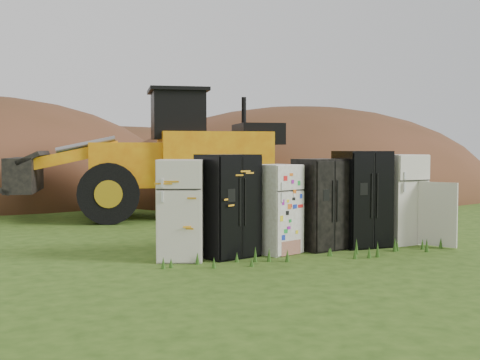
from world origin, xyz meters
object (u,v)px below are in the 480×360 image
Objects in this scene: fridge_dark_mid at (320,204)px; fridge_open_door at (400,199)px; wheel_loader at (145,153)px; fridge_leftmost at (181,210)px; fridge_black_side at (228,206)px; fridge_black_right at (362,199)px; fridge_sticker at (277,209)px.

fridge_dark_mid is 0.96× the size of fridge_open_door.
fridge_dark_mid is at bearing -63.49° from wheel_loader.
fridge_black_side is at bearing 21.33° from fridge_leftmost.
fridge_black_right is 0.25× the size of wheel_loader.
fridge_black_side is 1.12× the size of fridge_sticker.
wheel_loader reaches higher than fridge_sticker.
fridge_leftmost is 3.88m from fridge_black_right.
fridge_sticker is (1.91, -0.03, -0.05)m from fridge_leftmost.
fridge_black_right is 7.41m from wheel_loader.
fridge_dark_mid reaches higher than fridge_sticker.
fridge_black_side is 0.25× the size of wheel_loader.
fridge_black_side reaches higher than fridge_leftmost.
fridge_open_door is (2.97, 0.08, 0.09)m from fridge_sticker.
wheel_loader is at bearing 114.17° from fridge_open_door.
fridge_black_side reaches higher than fridge_sticker.
fridge_black_right is at bearing -19.15° from fridge_sticker.
fridge_leftmost is 0.91m from fridge_black_side.
fridge_black_right is (2.97, 0.03, 0.03)m from fridge_black_side.
fridge_black_right is (3.88, 0.01, 0.07)m from fridge_leftmost.
fridge_sticker is 0.94× the size of fridge_dark_mid.
fridge_dark_mid is (1.00, 0.06, 0.05)m from fridge_sticker.
fridge_black_right reaches higher than fridge_sticker.
fridge_dark_mid is at bearing -15.04° from fridge_black_side.
fridge_black_right is (1.97, 0.04, 0.13)m from fridge_sticker.
fridge_leftmost is 1.91m from fridge_sticker.
fridge_black_right is at bearing -14.38° from fridge_dark_mid.
fridge_black_side is 2.98m from fridge_black_right.
wheel_loader is (1.02, 6.79, 0.97)m from fridge_leftmost.
fridge_black_side is 2.01m from fridge_dark_mid.
fridge_dark_mid is at bearing 23.01° from fridge_leftmost.
fridge_open_door is at bearing 3.28° from fridge_black_right.
fridge_dark_mid is 0.92× the size of fridge_black_right.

